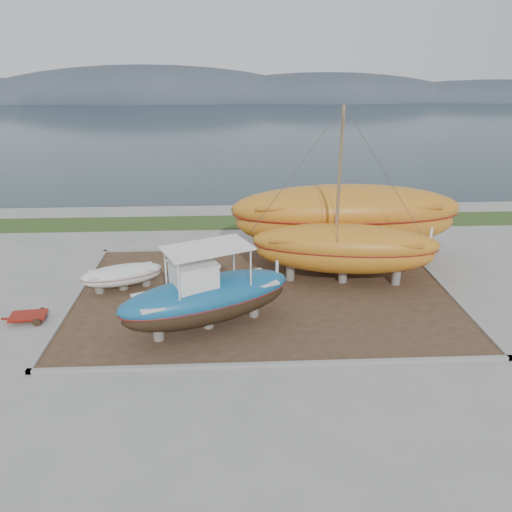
{
  "coord_description": "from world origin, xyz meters",
  "views": [
    {
      "loc": [
        -1.48,
        -17.96,
        10.86
      ],
      "look_at": [
        -0.41,
        4.0,
        2.05
      ],
      "focal_mm": 35.0,
      "sensor_mm": 36.0,
      "label": 1
    }
  ],
  "objects_px": {
    "orange_sailboat": "(348,199)",
    "red_trailer": "(29,318)",
    "blue_caique": "(207,289)",
    "orange_bare_hull": "(345,224)",
    "white_dinghy": "(123,278)"
  },
  "relations": [
    {
      "from": "orange_sailboat",
      "to": "orange_bare_hull",
      "type": "height_order",
      "value": "orange_sailboat"
    },
    {
      "from": "orange_bare_hull",
      "to": "blue_caique",
      "type": "bearing_deg",
      "value": -133.94
    },
    {
      "from": "white_dinghy",
      "to": "red_trailer",
      "type": "xyz_separation_m",
      "value": [
        -3.57,
        -3.01,
        -0.5
      ]
    },
    {
      "from": "blue_caique",
      "to": "orange_bare_hull",
      "type": "height_order",
      "value": "orange_bare_hull"
    },
    {
      "from": "orange_bare_hull",
      "to": "red_trailer",
      "type": "distance_m",
      "value": 16.78
    },
    {
      "from": "white_dinghy",
      "to": "orange_sailboat",
      "type": "bearing_deg",
      "value": -17.59
    },
    {
      "from": "orange_bare_hull",
      "to": "red_trailer",
      "type": "relative_size",
      "value": 5.61
    },
    {
      "from": "orange_sailboat",
      "to": "red_trailer",
      "type": "xyz_separation_m",
      "value": [
        -14.68,
        -3.3,
        -4.29
      ]
    },
    {
      "from": "blue_caique",
      "to": "white_dinghy",
      "type": "xyz_separation_m",
      "value": [
        -4.39,
        4.03,
        -1.23
      ]
    },
    {
      "from": "orange_bare_hull",
      "to": "red_trailer",
      "type": "bearing_deg",
      "value": -156.45
    },
    {
      "from": "blue_caique",
      "to": "orange_bare_hull",
      "type": "xyz_separation_m",
      "value": [
        7.4,
        7.48,
        0.26
      ]
    },
    {
      "from": "blue_caique",
      "to": "white_dinghy",
      "type": "bearing_deg",
      "value": 112.9
    },
    {
      "from": "blue_caique",
      "to": "red_trailer",
      "type": "bearing_deg",
      "value": 148.13
    },
    {
      "from": "blue_caique",
      "to": "white_dinghy",
      "type": "relative_size",
      "value": 1.91
    },
    {
      "from": "orange_sailboat",
      "to": "red_trailer",
      "type": "bearing_deg",
      "value": -158.7
    }
  ]
}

